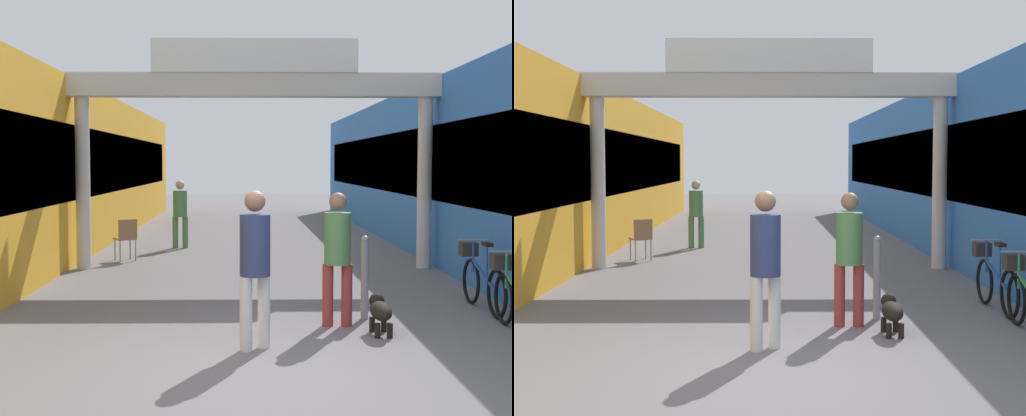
% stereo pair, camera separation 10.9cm
% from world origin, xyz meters
% --- Properties ---
extents(ground_plane, '(80.00, 80.00, 0.00)m').
position_xyz_m(ground_plane, '(0.00, 0.00, 0.00)').
color(ground_plane, slate).
extents(storefront_left, '(3.00, 26.00, 3.78)m').
position_xyz_m(storefront_left, '(-5.09, 11.00, 1.89)').
color(storefront_left, gold).
rests_on(storefront_left, ground_plane).
extents(storefront_right, '(3.00, 26.00, 3.78)m').
position_xyz_m(storefront_right, '(5.09, 11.00, 1.89)').
color(storefront_right, blue).
rests_on(storefront_right, ground_plane).
extents(arcade_sign_gateway, '(7.40, 0.47, 4.45)m').
position_xyz_m(arcade_sign_gateway, '(0.00, 6.76, 3.20)').
color(arcade_sign_gateway, beige).
rests_on(arcade_sign_gateway, ground_plane).
extents(pedestrian_with_dog, '(0.38, 0.35, 1.71)m').
position_xyz_m(pedestrian_with_dog, '(0.98, 1.78, 0.98)').
color(pedestrian_with_dog, '#99332D').
rests_on(pedestrian_with_dog, ground_plane).
extents(pedestrian_companion, '(0.47, 0.47, 1.77)m').
position_xyz_m(pedestrian_companion, '(-0.09, 0.66, 1.02)').
color(pedestrian_companion, silver).
rests_on(pedestrian_companion, ground_plane).
extents(pedestrian_carrying_crate, '(0.40, 0.39, 1.65)m').
position_xyz_m(pedestrian_carrying_crate, '(-1.76, 10.15, 0.94)').
color(pedestrian_carrying_crate, '#4C7F47').
rests_on(pedestrian_carrying_crate, ground_plane).
extents(dog_on_leash, '(0.25, 0.63, 0.46)m').
position_xyz_m(dog_on_leash, '(1.44, 1.36, 0.29)').
color(dog_on_leash, black).
rests_on(dog_on_leash, ground_plane).
extents(bicycle_blue_second, '(0.46, 1.69, 0.98)m').
position_xyz_m(bicycle_blue_second, '(3.15, 2.78, 0.44)').
color(bicycle_blue_second, black).
rests_on(bicycle_blue_second, ground_plane).
extents(bollard_post_metal, '(0.10, 0.10, 1.12)m').
position_xyz_m(bollard_post_metal, '(1.39, 2.19, 0.57)').
color(bollard_post_metal, gray).
rests_on(bollard_post_metal, ground_plane).
extents(cafe_chair_wood_nearer, '(0.54, 0.54, 0.89)m').
position_xyz_m(cafe_chair_wood_nearer, '(-2.69, 7.86, 0.54)').
color(cafe_chair_wood_nearer, gray).
rests_on(cafe_chair_wood_nearer, ground_plane).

